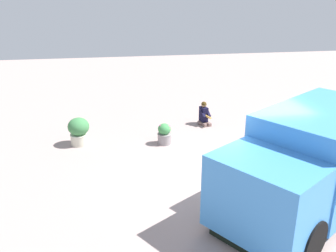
# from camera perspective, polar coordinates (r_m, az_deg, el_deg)

# --- Properties ---
(ground_plane) EXTENTS (40.00, 40.00, 0.00)m
(ground_plane) POSITION_cam_1_polar(r_m,az_deg,el_deg) (10.30, 10.90, -8.66)
(ground_plane) COLOR #A38D87
(food_truck) EXTENTS (5.30, 4.54, 2.33)m
(food_truck) POSITION_cam_1_polar(r_m,az_deg,el_deg) (9.22, 21.02, -5.61)
(food_truck) COLOR #408EDE
(food_truck) RESTS_ON ground_plane
(person_customer) EXTENTS (0.55, 0.81, 0.90)m
(person_customer) POSITION_cam_1_polar(r_m,az_deg,el_deg) (14.28, 5.55, 1.60)
(person_customer) COLOR #7A5F59
(person_customer) RESTS_ON ground_plane
(planter_flowering_near) EXTENTS (0.71, 0.71, 0.94)m
(planter_flowering_near) POSITION_cam_1_polar(r_m,az_deg,el_deg) (12.67, -13.57, -0.67)
(planter_flowering_near) COLOR beige
(planter_flowering_near) RESTS_ON ground_plane
(planter_flowering_far) EXTENTS (0.48, 0.48, 0.72)m
(planter_flowering_far) POSITION_cam_1_polar(r_m,az_deg,el_deg) (12.42, -0.55, -1.21)
(planter_flowering_far) COLOR gray
(planter_flowering_far) RESTS_ON ground_plane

